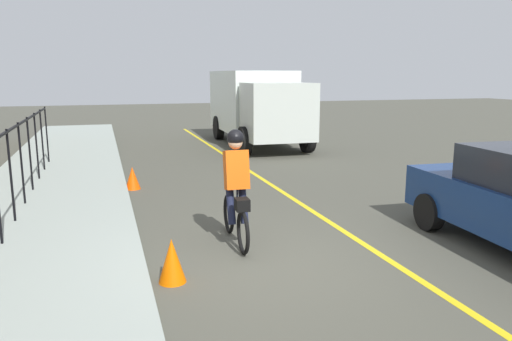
% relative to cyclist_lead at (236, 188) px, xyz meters
% --- Properties ---
extents(ground_plane, '(80.00, 80.00, 0.00)m').
position_rel_cyclist_lead_xyz_m(ground_plane, '(-0.95, -0.32, -0.91)').
color(ground_plane, '#4A493F').
extents(lane_line_centre, '(36.00, 0.12, 0.01)m').
position_rel_cyclist_lead_xyz_m(lane_line_centre, '(-0.95, -1.92, -0.91)').
color(lane_line_centre, yellow).
rests_on(lane_line_centre, ground).
extents(sidewalk, '(40.00, 3.20, 0.15)m').
position_rel_cyclist_lead_xyz_m(sidewalk, '(-0.95, 3.08, -0.84)').
color(sidewalk, '#97A299').
rests_on(sidewalk, ground).
extents(cyclist_lead, '(1.71, 0.37, 1.83)m').
position_rel_cyclist_lead_xyz_m(cyclist_lead, '(0.00, 0.00, 0.00)').
color(cyclist_lead, black).
rests_on(cyclist_lead, ground).
extents(box_truck_background, '(6.77, 2.68, 2.78)m').
position_rel_cyclist_lead_xyz_m(box_truck_background, '(10.92, -3.75, 0.64)').
color(box_truck_background, silver).
rests_on(box_truck_background, ground).
extents(traffic_cone_near, '(0.36, 0.36, 0.58)m').
position_rel_cyclist_lead_xyz_m(traffic_cone_near, '(-1.17, 1.18, -0.62)').
color(traffic_cone_near, '#EA5E03').
rests_on(traffic_cone_near, ground).
extents(traffic_cone_far, '(0.36, 0.36, 0.53)m').
position_rel_cyclist_lead_xyz_m(traffic_cone_far, '(4.43, 1.33, -0.65)').
color(traffic_cone_far, '#F94C05').
rests_on(traffic_cone_far, ground).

